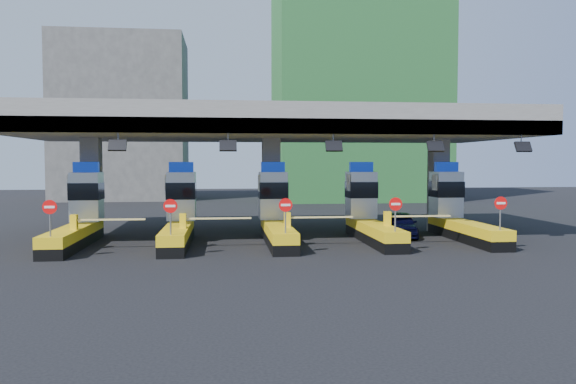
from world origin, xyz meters
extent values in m
plane|color=black|center=(0.00, 0.00, 0.00)|extent=(120.00, 120.00, 0.00)
cube|color=slate|center=(0.00, 3.00, 6.25)|extent=(28.00, 12.00, 1.50)
cube|color=#4C4C49|center=(0.00, -2.70, 5.85)|extent=(28.00, 0.60, 0.70)
cube|color=slate|center=(-10.00, 3.00, 2.75)|extent=(1.00, 1.00, 5.50)
cube|color=slate|center=(0.00, 3.00, 2.75)|extent=(1.00, 1.00, 5.50)
cube|color=slate|center=(10.00, 3.00, 2.75)|extent=(1.00, 1.00, 5.50)
cylinder|color=slate|center=(-7.50, -2.70, 5.25)|extent=(0.06, 0.06, 0.50)
cube|color=black|center=(-7.50, -2.90, 4.90)|extent=(0.80, 0.38, 0.54)
cylinder|color=slate|center=(-2.50, -2.70, 5.25)|extent=(0.06, 0.06, 0.50)
cube|color=black|center=(-2.50, -2.90, 4.90)|extent=(0.80, 0.38, 0.54)
cylinder|color=slate|center=(2.50, -2.70, 5.25)|extent=(0.06, 0.06, 0.50)
cube|color=black|center=(2.50, -2.90, 4.90)|extent=(0.80, 0.38, 0.54)
cylinder|color=slate|center=(7.50, -2.70, 5.25)|extent=(0.06, 0.06, 0.50)
cube|color=black|center=(7.50, -2.90, 4.90)|extent=(0.80, 0.38, 0.54)
cylinder|color=slate|center=(12.00, -2.70, 5.25)|extent=(0.06, 0.06, 0.50)
cube|color=black|center=(12.00, -2.90, 4.90)|extent=(0.80, 0.38, 0.54)
cube|color=black|center=(-10.00, -1.00, 0.25)|extent=(1.20, 8.00, 0.50)
cube|color=#E5B70C|center=(-10.00, -1.00, 0.75)|extent=(1.20, 8.00, 0.50)
cube|color=#9EA3A8|center=(-10.00, 1.80, 2.30)|extent=(1.50, 1.50, 2.60)
cube|color=black|center=(-10.00, 1.78, 2.60)|extent=(1.56, 1.56, 0.90)
cube|color=#0C2DBF|center=(-10.00, 1.80, 3.88)|extent=(1.30, 0.35, 0.55)
cube|color=white|center=(-10.80, 1.50, 3.00)|extent=(0.06, 0.70, 0.90)
cylinder|color=slate|center=(-10.00, -4.60, 1.65)|extent=(0.07, 0.07, 1.30)
cylinder|color=red|center=(-10.00, -4.63, 2.25)|extent=(0.60, 0.04, 0.60)
cube|color=white|center=(-10.00, -4.65, 2.25)|extent=(0.42, 0.02, 0.10)
cube|color=#E5B70C|center=(-9.65, -2.20, 1.35)|extent=(0.30, 0.35, 0.70)
cube|color=white|center=(-8.00, -2.20, 1.45)|extent=(3.20, 0.08, 0.08)
cube|color=black|center=(-5.00, -1.00, 0.25)|extent=(1.20, 8.00, 0.50)
cube|color=#E5B70C|center=(-5.00, -1.00, 0.75)|extent=(1.20, 8.00, 0.50)
cube|color=#9EA3A8|center=(-5.00, 1.80, 2.30)|extent=(1.50, 1.50, 2.60)
cube|color=black|center=(-5.00, 1.78, 2.60)|extent=(1.56, 1.56, 0.90)
cube|color=#0C2DBF|center=(-5.00, 1.80, 3.88)|extent=(1.30, 0.35, 0.55)
cube|color=white|center=(-5.80, 1.50, 3.00)|extent=(0.06, 0.70, 0.90)
cylinder|color=slate|center=(-5.00, -4.60, 1.65)|extent=(0.07, 0.07, 1.30)
cylinder|color=red|center=(-5.00, -4.63, 2.25)|extent=(0.60, 0.04, 0.60)
cube|color=white|center=(-5.00, -4.65, 2.25)|extent=(0.42, 0.02, 0.10)
cube|color=#E5B70C|center=(-4.65, -2.20, 1.35)|extent=(0.30, 0.35, 0.70)
cube|color=white|center=(-3.00, -2.20, 1.45)|extent=(3.20, 0.08, 0.08)
cube|color=black|center=(0.00, -1.00, 0.25)|extent=(1.20, 8.00, 0.50)
cube|color=#E5B70C|center=(0.00, -1.00, 0.75)|extent=(1.20, 8.00, 0.50)
cube|color=#9EA3A8|center=(0.00, 1.80, 2.30)|extent=(1.50, 1.50, 2.60)
cube|color=black|center=(0.00, 1.78, 2.60)|extent=(1.56, 1.56, 0.90)
cube|color=#0C2DBF|center=(0.00, 1.80, 3.88)|extent=(1.30, 0.35, 0.55)
cube|color=white|center=(-0.80, 1.50, 3.00)|extent=(0.06, 0.70, 0.90)
cylinder|color=slate|center=(0.00, -4.60, 1.65)|extent=(0.07, 0.07, 1.30)
cylinder|color=red|center=(0.00, -4.63, 2.25)|extent=(0.60, 0.04, 0.60)
cube|color=white|center=(0.00, -4.65, 2.25)|extent=(0.42, 0.02, 0.10)
cube|color=#E5B70C|center=(0.35, -2.20, 1.35)|extent=(0.30, 0.35, 0.70)
cube|color=white|center=(2.00, -2.20, 1.45)|extent=(3.20, 0.08, 0.08)
cube|color=black|center=(5.00, -1.00, 0.25)|extent=(1.20, 8.00, 0.50)
cube|color=#E5B70C|center=(5.00, -1.00, 0.75)|extent=(1.20, 8.00, 0.50)
cube|color=#9EA3A8|center=(5.00, 1.80, 2.30)|extent=(1.50, 1.50, 2.60)
cube|color=black|center=(5.00, 1.78, 2.60)|extent=(1.56, 1.56, 0.90)
cube|color=#0C2DBF|center=(5.00, 1.80, 3.88)|extent=(1.30, 0.35, 0.55)
cube|color=white|center=(4.20, 1.50, 3.00)|extent=(0.06, 0.70, 0.90)
cylinder|color=slate|center=(5.00, -4.60, 1.65)|extent=(0.07, 0.07, 1.30)
cylinder|color=red|center=(5.00, -4.63, 2.25)|extent=(0.60, 0.04, 0.60)
cube|color=white|center=(5.00, -4.65, 2.25)|extent=(0.42, 0.02, 0.10)
cube|color=#E5B70C|center=(5.35, -2.20, 1.35)|extent=(0.30, 0.35, 0.70)
cube|color=white|center=(7.00, -2.20, 1.45)|extent=(3.20, 0.08, 0.08)
cube|color=black|center=(10.00, -1.00, 0.25)|extent=(1.20, 8.00, 0.50)
cube|color=#E5B70C|center=(10.00, -1.00, 0.75)|extent=(1.20, 8.00, 0.50)
cube|color=#9EA3A8|center=(10.00, 1.80, 2.30)|extent=(1.50, 1.50, 2.60)
cube|color=black|center=(10.00, 1.78, 2.60)|extent=(1.56, 1.56, 0.90)
cube|color=#0C2DBF|center=(10.00, 1.80, 3.88)|extent=(1.30, 0.35, 0.55)
cube|color=white|center=(9.20, 1.50, 3.00)|extent=(0.06, 0.70, 0.90)
cylinder|color=slate|center=(10.00, -4.60, 1.65)|extent=(0.07, 0.07, 1.30)
cylinder|color=red|center=(10.00, -4.63, 2.25)|extent=(0.60, 0.04, 0.60)
cube|color=white|center=(10.00, -4.65, 2.25)|extent=(0.42, 0.02, 0.10)
cube|color=#E5B70C|center=(10.35, -2.20, 1.35)|extent=(0.30, 0.35, 0.70)
cube|color=white|center=(12.00, -2.20, 1.45)|extent=(3.20, 0.08, 0.08)
cube|color=#1E5926|center=(12.00, 32.00, 14.00)|extent=(18.00, 12.00, 28.00)
cube|color=#4C4C49|center=(-14.00, 36.00, 9.00)|extent=(14.00, 10.00, 18.00)
imported|color=black|center=(7.04, 0.92, 0.70)|extent=(2.52, 4.39, 1.40)
camera|label=1|loc=(-2.70, -29.15, 4.12)|focal=35.00mm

